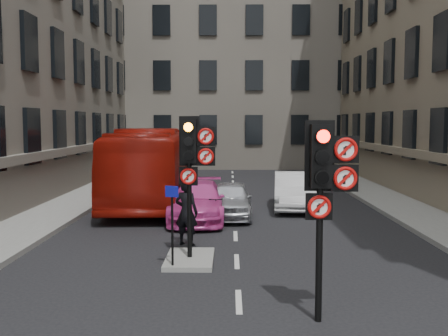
{
  "coord_description": "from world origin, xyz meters",
  "views": [
    {
      "loc": [
        -0.18,
        -8.09,
        3.53
      ],
      "look_at": [
        -0.3,
        2.64,
        2.6
      ],
      "focal_mm": 42.0,
      "sensor_mm": 36.0,
      "label": 1
    }
  ],
  "objects_px": {
    "signal_far": "(193,156)",
    "motorcycle": "(216,210)",
    "car_pink": "(198,201)",
    "info_sign": "(172,214)",
    "car_white": "(294,191)",
    "bus_red": "(151,165)",
    "motorcyclist": "(186,212)",
    "signal_near": "(325,177)",
    "car_silver": "(231,200)"
  },
  "relations": [
    {
      "from": "signal_near",
      "to": "car_pink",
      "type": "relative_size",
      "value": 0.75
    },
    {
      "from": "signal_far",
      "to": "motorcyclist",
      "type": "height_order",
      "value": "signal_far"
    },
    {
      "from": "signal_far",
      "to": "motorcyclist",
      "type": "bearing_deg",
      "value": 99.98
    },
    {
      "from": "car_silver",
      "to": "car_pink",
      "type": "bearing_deg",
      "value": -151.26
    },
    {
      "from": "signal_near",
      "to": "motorcycle",
      "type": "bearing_deg",
      "value": 103.69
    },
    {
      "from": "bus_red",
      "to": "motorcyclist",
      "type": "xyz_separation_m",
      "value": [
        2.24,
        -8.22,
        -0.68
      ]
    },
    {
      "from": "car_silver",
      "to": "motorcycle",
      "type": "xyz_separation_m",
      "value": [
        -0.52,
        -1.41,
        -0.16
      ]
    },
    {
      "from": "signal_far",
      "to": "info_sign",
      "type": "xyz_separation_m",
      "value": [
        -0.44,
        -0.81,
        -1.34
      ]
    },
    {
      "from": "car_white",
      "to": "motorcycle",
      "type": "xyz_separation_m",
      "value": [
        -3.13,
        -3.41,
        -0.24
      ]
    },
    {
      "from": "signal_far",
      "to": "motorcyclist",
      "type": "xyz_separation_m",
      "value": [
        -0.32,
        1.8,
        -1.74
      ]
    },
    {
      "from": "car_pink",
      "to": "motorcyclist",
      "type": "height_order",
      "value": "motorcyclist"
    },
    {
      "from": "car_white",
      "to": "motorcycle",
      "type": "distance_m",
      "value": 4.63
    },
    {
      "from": "motorcyclist",
      "to": "info_sign",
      "type": "bearing_deg",
      "value": 107.6
    },
    {
      "from": "signal_far",
      "to": "motorcyclist",
      "type": "relative_size",
      "value": 1.86
    },
    {
      "from": "signal_far",
      "to": "motorcycle",
      "type": "relative_size",
      "value": 2.13
    },
    {
      "from": "signal_far",
      "to": "signal_near",
      "type": "bearing_deg",
      "value": -56.98
    },
    {
      "from": "car_white",
      "to": "bus_red",
      "type": "relative_size",
      "value": 0.38
    },
    {
      "from": "signal_near",
      "to": "motorcyclist",
      "type": "bearing_deg",
      "value": 116.71
    },
    {
      "from": "signal_far",
      "to": "car_white",
      "type": "xyz_separation_m",
      "value": [
        3.57,
        8.27,
        -1.96
      ]
    },
    {
      "from": "motorcycle",
      "to": "motorcyclist",
      "type": "xyz_separation_m",
      "value": [
        -0.76,
        -3.06,
        0.45
      ]
    },
    {
      "from": "motorcyclist",
      "to": "bus_red",
      "type": "bearing_deg",
      "value": -54.54
    },
    {
      "from": "car_white",
      "to": "signal_near",
      "type": "bearing_deg",
      "value": -89.59
    },
    {
      "from": "signal_near",
      "to": "info_sign",
      "type": "xyz_separation_m",
      "value": [
        -3.04,
        3.19,
        -1.22
      ]
    },
    {
      "from": "car_silver",
      "to": "bus_red",
      "type": "bearing_deg",
      "value": 134.51
    },
    {
      "from": "car_white",
      "to": "motorcycle",
      "type": "height_order",
      "value": "car_white"
    },
    {
      "from": "signal_near",
      "to": "car_pink",
      "type": "height_order",
      "value": "signal_near"
    },
    {
      "from": "motorcyclist",
      "to": "signal_far",
      "type": "bearing_deg",
      "value": 120.22
    },
    {
      "from": "motorcycle",
      "to": "info_sign",
      "type": "relative_size",
      "value": 0.88
    },
    {
      "from": "car_silver",
      "to": "motorcyclist",
      "type": "xyz_separation_m",
      "value": [
        -1.28,
        -4.47,
        0.29
      ]
    },
    {
      "from": "car_white",
      "to": "motorcyclist",
      "type": "bearing_deg",
      "value": -116.05
    },
    {
      "from": "bus_red",
      "to": "motorcyclist",
      "type": "bearing_deg",
      "value": -77.38
    },
    {
      "from": "signal_far",
      "to": "motorcycle",
      "type": "distance_m",
      "value": 5.35
    },
    {
      "from": "car_white",
      "to": "info_sign",
      "type": "xyz_separation_m",
      "value": [
        -4.0,
        -9.08,
        0.62
      ]
    },
    {
      "from": "signal_near",
      "to": "car_pink",
      "type": "xyz_separation_m",
      "value": [
        -2.83,
        9.65,
        -1.89
      ]
    },
    {
      "from": "signal_near",
      "to": "signal_far",
      "type": "xyz_separation_m",
      "value": [
        -2.6,
        4.0,
        0.12
      ]
    },
    {
      "from": "signal_near",
      "to": "motorcycle",
      "type": "relative_size",
      "value": 2.13
    },
    {
      "from": "signal_near",
      "to": "motorcyclist",
      "type": "relative_size",
      "value": 1.86
    },
    {
      "from": "info_sign",
      "to": "signal_near",
      "type": "bearing_deg",
      "value": -27.32
    },
    {
      "from": "info_sign",
      "to": "motorcyclist",
      "type": "bearing_deg",
      "value": 106.47
    },
    {
      "from": "signal_near",
      "to": "info_sign",
      "type": "relative_size",
      "value": 1.86
    },
    {
      "from": "signal_far",
      "to": "car_white",
      "type": "height_order",
      "value": "signal_far"
    },
    {
      "from": "car_white",
      "to": "car_pink",
      "type": "bearing_deg",
      "value": -140.44
    },
    {
      "from": "signal_near",
      "to": "car_pink",
      "type": "bearing_deg",
      "value": 106.33
    },
    {
      "from": "signal_near",
      "to": "car_silver",
      "type": "height_order",
      "value": "signal_near"
    },
    {
      "from": "car_pink",
      "to": "info_sign",
      "type": "bearing_deg",
      "value": -92.44
    },
    {
      "from": "signal_near",
      "to": "car_silver",
      "type": "relative_size",
      "value": 0.92
    },
    {
      "from": "bus_red",
      "to": "car_pink",
      "type": "bearing_deg",
      "value": -64.57
    },
    {
      "from": "bus_red",
      "to": "signal_far",
      "type": "bearing_deg",
      "value": -78.3
    },
    {
      "from": "signal_near",
      "to": "bus_red",
      "type": "distance_m",
      "value": 14.97
    },
    {
      "from": "car_white",
      "to": "car_pink",
      "type": "height_order",
      "value": "car_white"
    }
  ]
}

